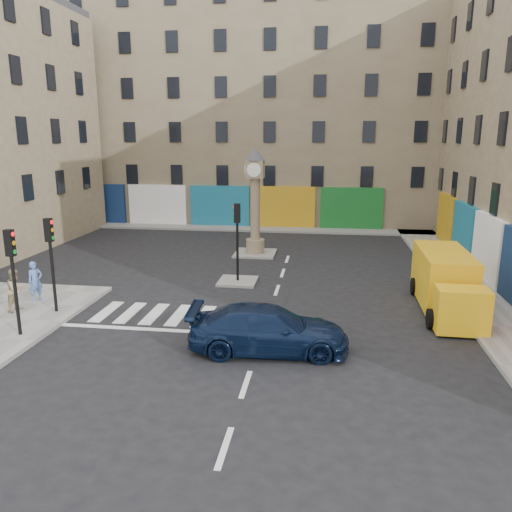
% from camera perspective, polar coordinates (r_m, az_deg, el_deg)
% --- Properties ---
extents(ground, '(120.00, 120.00, 0.00)m').
position_cam_1_polar(ground, '(16.37, -0.05, -11.22)').
color(ground, black).
rests_on(ground, ground).
extents(sidewalk_right, '(2.60, 30.00, 0.15)m').
position_cam_1_polar(sidewalk_right, '(26.48, 22.19, -2.36)').
color(sidewalk_right, gray).
rests_on(sidewalk_right, ground).
extents(sidewalk_far, '(32.00, 2.40, 0.15)m').
position_cam_1_polar(sidewalk_far, '(38.04, -1.34, 3.21)').
color(sidewalk_far, gray).
rests_on(sidewalk_far, ground).
extents(island_near, '(1.80, 1.80, 0.12)m').
position_cam_1_polar(island_near, '(24.07, -2.10, -2.90)').
color(island_near, gray).
rests_on(island_near, ground).
extents(island_far, '(2.40, 2.40, 0.12)m').
position_cam_1_polar(island_far, '(29.80, -0.09, 0.31)').
color(island_far, gray).
rests_on(island_far, ground).
extents(building_far, '(32.00, 10.00, 17.00)m').
position_cam_1_polar(building_far, '(43.20, -0.11, 15.66)').
color(building_far, '#837457').
rests_on(building_far, ground).
extents(traffic_light_left_near, '(0.28, 0.22, 3.70)m').
position_cam_1_polar(traffic_light_left_near, '(18.67, -26.08, -0.98)').
color(traffic_light_left_near, black).
rests_on(traffic_light_left_near, sidewalk_left).
extents(traffic_light_left_far, '(0.28, 0.22, 3.70)m').
position_cam_1_polar(traffic_light_left_far, '(20.64, -22.42, 0.64)').
color(traffic_light_left_far, black).
rests_on(traffic_light_left_far, sidewalk_left).
extents(traffic_light_island, '(0.28, 0.22, 3.70)m').
position_cam_1_polar(traffic_light_island, '(23.48, -2.16, 3.03)').
color(traffic_light_island, black).
rests_on(traffic_light_island, island_near).
extents(clock_pillar, '(1.20, 1.20, 6.10)m').
position_cam_1_polar(clock_pillar, '(29.20, -0.10, 6.99)').
color(clock_pillar, '#998164').
rests_on(clock_pillar, island_far).
extents(navy_sedan, '(5.33, 2.50, 1.50)m').
position_cam_1_polar(navy_sedan, '(16.35, 1.44, -8.39)').
color(navy_sedan, black).
rests_on(navy_sedan, ground).
extents(yellow_van, '(2.21, 6.24, 2.26)m').
position_cam_1_polar(yellow_van, '(21.59, 20.87, -2.80)').
color(yellow_van, yellow).
rests_on(yellow_van, ground).
extents(pedestrian_blue, '(0.67, 0.73, 1.68)m').
position_cam_1_polar(pedestrian_blue, '(22.71, -23.90, -2.65)').
color(pedestrian_blue, '#5679C5').
rests_on(pedestrian_blue, sidewalk_left).
extents(pedestrian_tan, '(0.74, 0.90, 1.69)m').
position_cam_1_polar(pedestrian_tan, '(21.75, -25.75, -3.49)').
color(pedestrian_tan, '#99845E').
rests_on(pedestrian_tan, sidewalk_left).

